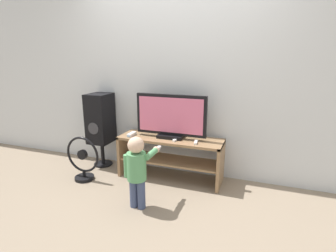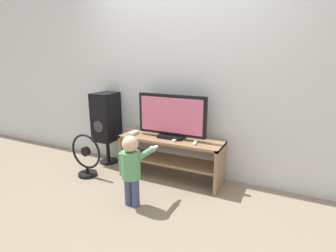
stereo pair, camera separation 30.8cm
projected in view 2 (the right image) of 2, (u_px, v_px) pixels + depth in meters
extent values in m
plane|color=gray|center=(164.00, 184.00, 3.16)|extent=(16.00, 16.00, 0.00)
cube|color=silver|center=(181.00, 73.00, 3.25)|extent=(10.00, 0.06, 2.60)
cube|color=#93704C|center=(171.00, 139.00, 3.20)|extent=(1.29, 0.41, 0.03)
cube|color=#93704C|center=(171.00, 160.00, 3.27)|extent=(1.25, 0.37, 0.02)
cube|color=#93704C|center=(129.00, 151.00, 3.53)|extent=(0.04, 0.41, 0.53)
cube|color=#93704C|center=(220.00, 167.00, 3.00)|extent=(0.04, 0.41, 0.53)
cube|color=black|center=(172.00, 136.00, 3.21)|extent=(0.31, 0.20, 0.04)
cube|color=black|center=(172.00, 115.00, 3.14)|extent=(0.88, 0.05, 0.49)
cube|color=#D8668C|center=(171.00, 115.00, 3.12)|extent=(0.81, 0.01, 0.42)
cube|color=white|center=(134.00, 133.00, 3.33)|extent=(0.06, 0.16, 0.04)
cube|color=#3F8CE5|center=(130.00, 135.00, 3.26)|extent=(0.03, 0.00, 0.01)
cube|color=white|center=(195.00, 143.00, 2.98)|extent=(0.05, 0.13, 0.02)
cylinder|color=#337FD8|center=(195.00, 142.00, 2.97)|extent=(0.01, 0.01, 0.00)
cube|color=white|center=(175.00, 140.00, 3.09)|extent=(0.05, 0.13, 0.02)
cylinder|color=#337FD8|center=(175.00, 139.00, 3.09)|extent=(0.01, 0.01, 0.00)
cylinder|color=#3F4C72|center=(128.00, 191.00, 2.69)|extent=(0.08, 0.08, 0.31)
cylinder|color=#3F4C72|center=(135.00, 193.00, 2.65)|extent=(0.08, 0.08, 0.31)
cylinder|color=#599E66|center=(131.00, 165.00, 2.60)|extent=(0.19, 0.19, 0.28)
sphere|color=beige|center=(130.00, 144.00, 2.54)|extent=(0.16, 0.16, 0.16)
cylinder|color=#599E66|center=(122.00, 164.00, 2.65)|extent=(0.06, 0.06, 0.24)
cylinder|color=#599E66|center=(146.00, 153.00, 2.63)|extent=(0.06, 0.24, 0.06)
sphere|color=beige|center=(152.00, 149.00, 2.73)|extent=(0.07, 0.07, 0.07)
cube|color=white|center=(154.00, 148.00, 2.76)|extent=(0.03, 0.13, 0.02)
cylinder|color=black|center=(109.00, 161.00, 3.83)|extent=(0.26, 0.26, 0.02)
cylinder|color=black|center=(108.00, 151.00, 3.79)|extent=(0.05, 0.05, 0.34)
cube|color=black|center=(106.00, 117.00, 3.66)|extent=(0.29, 0.33, 0.67)
cylinder|color=#38383D|center=(98.00, 127.00, 3.54)|extent=(0.16, 0.01, 0.16)
cylinder|color=black|center=(88.00, 174.00, 3.39)|extent=(0.24, 0.24, 0.04)
cylinder|color=black|center=(87.00, 170.00, 3.37)|extent=(0.04, 0.04, 0.08)
torus|color=black|center=(86.00, 151.00, 3.31)|extent=(0.46, 0.03, 0.46)
cylinder|color=black|center=(86.00, 151.00, 3.31)|extent=(0.12, 0.05, 0.12)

